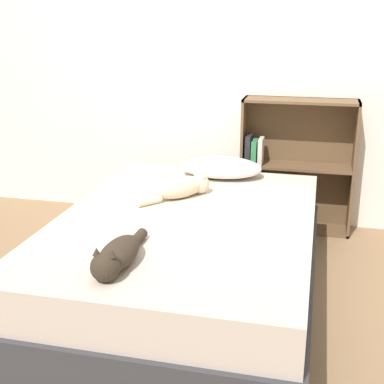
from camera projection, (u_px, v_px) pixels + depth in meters
ground_plane at (186, 299)px, 3.20m from camera, size 8.00×8.00×0.00m
wall_back at (231, 65)px, 4.17m from camera, size 8.00×0.06×2.50m
bed at (186, 260)px, 3.12m from camera, size 1.47×2.09×0.53m
pillow at (221, 167)px, 3.78m from camera, size 0.58×0.35×0.14m
cat_light at (184, 187)px, 3.36m from camera, size 0.39×0.43×0.15m
cat_dark at (117, 256)px, 2.41m from camera, size 0.16×0.55×0.15m
bookshelf at (294, 163)px, 4.17m from camera, size 0.86×0.26×1.03m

